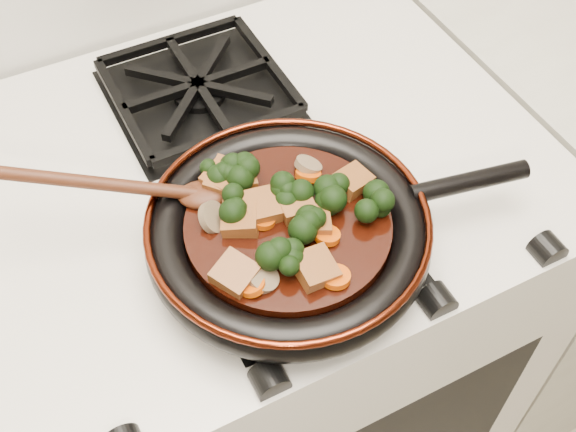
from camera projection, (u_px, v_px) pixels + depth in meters
name	position (u px, v px, depth m)	size (l,w,h in m)	color
stove	(255.00, 340.00, 1.26)	(0.76, 0.60, 0.90)	beige
burner_grate_front	(294.00, 238.00, 0.81)	(0.23, 0.23, 0.03)	black
burner_grate_back	(199.00, 90.00, 0.97)	(0.23, 0.23, 0.03)	black
skillet	(290.00, 230.00, 0.78)	(0.43, 0.31, 0.05)	black
braising_sauce	(288.00, 228.00, 0.78)	(0.22, 0.22, 0.02)	black
tofu_cube_0	(314.00, 223.00, 0.76)	(0.04, 0.03, 0.02)	brown
tofu_cube_1	(226.00, 181.00, 0.80)	(0.04, 0.04, 0.02)	brown
tofu_cube_2	(261.00, 208.00, 0.77)	(0.04, 0.04, 0.02)	brown
tofu_cube_3	(239.00, 178.00, 0.80)	(0.04, 0.04, 0.02)	brown
tofu_cube_4	(296.00, 205.00, 0.78)	(0.04, 0.04, 0.02)	brown
tofu_cube_5	(235.00, 274.00, 0.72)	(0.04, 0.04, 0.02)	brown
tofu_cube_6	(315.00, 269.00, 0.72)	(0.04, 0.04, 0.02)	brown
tofu_cube_7	(240.00, 219.00, 0.76)	(0.04, 0.04, 0.02)	brown
tofu_cube_8	(352.00, 182.00, 0.80)	(0.04, 0.03, 0.02)	brown
tofu_cube_9	(228.00, 180.00, 0.80)	(0.04, 0.05, 0.02)	brown
broccoli_floret_0	(240.00, 178.00, 0.79)	(0.06, 0.06, 0.05)	black
broccoli_floret_1	(305.00, 223.00, 0.76)	(0.06, 0.06, 0.05)	black
broccoli_floret_2	(286.00, 264.00, 0.72)	(0.06, 0.06, 0.05)	black
broccoli_floret_3	(371.00, 203.00, 0.77)	(0.06, 0.06, 0.05)	black
broccoli_floret_4	(224.00, 174.00, 0.80)	(0.06, 0.06, 0.05)	black
broccoli_floret_5	(285.00, 193.00, 0.79)	(0.06, 0.06, 0.05)	black
broccoli_floret_6	(229.00, 208.00, 0.77)	(0.06, 0.06, 0.05)	black
broccoli_floret_7	(331.00, 198.00, 0.78)	(0.06, 0.06, 0.05)	black
carrot_coin_0	(263.00, 219.00, 0.77)	(0.03, 0.03, 0.01)	#CA4705
carrot_coin_1	(258.00, 218.00, 0.77)	(0.03, 0.03, 0.01)	#CA4705
carrot_coin_2	(308.00, 175.00, 0.81)	(0.03, 0.03, 0.01)	#CA4705
carrot_coin_3	(336.00, 277.00, 0.72)	(0.03, 0.03, 0.01)	#CA4705
carrot_coin_4	(327.00, 235.00, 0.75)	(0.03, 0.03, 0.01)	#CA4705
carrot_coin_5	(253.00, 286.00, 0.72)	(0.03, 0.03, 0.01)	#CA4705
mushroom_slice_0	(308.00, 165.00, 0.81)	(0.03, 0.03, 0.01)	brown
mushroom_slice_1	(263.00, 278.00, 0.72)	(0.03, 0.03, 0.01)	brown
mushroom_slice_2	(213.00, 217.00, 0.77)	(0.04, 0.04, 0.01)	brown
wooden_spoon	(141.00, 188.00, 0.77)	(0.15, 0.08, 0.24)	#3F1C0D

